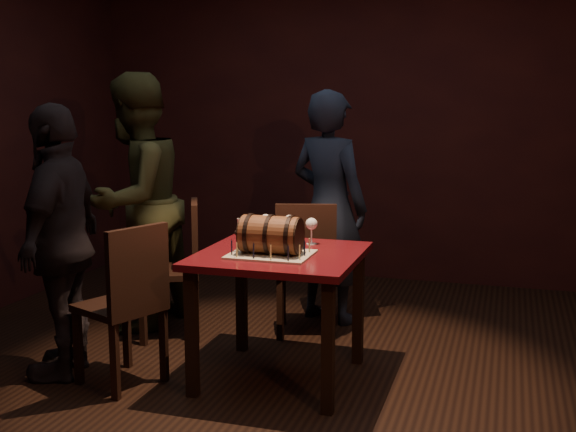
% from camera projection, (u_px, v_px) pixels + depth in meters
% --- Properties ---
extents(room_shell, '(5.04, 5.04, 2.80)m').
position_uv_depth(room_shell, '(280.00, 137.00, 3.99)').
color(room_shell, black).
rests_on(room_shell, ground).
extents(pub_table, '(0.90, 0.90, 0.75)m').
position_uv_depth(pub_table, '(280.00, 271.00, 4.10)').
color(pub_table, '#470B12').
rests_on(pub_table, ground).
extents(cake_board, '(0.45, 0.35, 0.01)m').
position_uv_depth(cake_board, '(271.00, 254.00, 4.00)').
color(cake_board, '#AFA48D').
rests_on(cake_board, pub_table).
extents(barrel_cake, '(0.38, 0.23, 0.23)m').
position_uv_depth(barrel_cake, '(271.00, 235.00, 3.99)').
color(barrel_cake, brown).
rests_on(barrel_cake, cake_board).
extents(birthday_candles, '(0.40, 0.30, 0.09)m').
position_uv_depth(birthday_candles, '(271.00, 246.00, 4.00)').
color(birthday_candles, '#DCD083').
rests_on(birthday_candles, cake_board).
extents(wine_glass_left, '(0.07, 0.07, 0.16)m').
position_uv_depth(wine_glass_left, '(266.00, 221.00, 4.42)').
color(wine_glass_left, silver).
rests_on(wine_glass_left, pub_table).
extents(wine_glass_mid, '(0.07, 0.07, 0.16)m').
position_uv_depth(wine_glass_mid, '(289.00, 222.00, 4.39)').
color(wine_glass_mid, silver).
rests_on(wine_glass_mid, pub_table).
extents(wine_glass_right, '(0.07, 0.07, 0.16)m').
position_uv_depth(wine_glass_right, '(312.00, 225.00, 4.29)').
color(wine_glass_right, silver).
rests_on(wine_glass_right, pub_table).
extents(pint_of_ale, '(0.07, 0.07, 0.15)m').
position_uv_depth(pint_of_ale, '(268.00, 233.00, 4.29)').
color(pint_of_ale, silver).
rests_on(pint_of_ale, pub_table).
extents(menu_card, '(0.10, 0.05, 0.13)m').
position_uv_depth(menu_card, '(247.00, 228.00, 4.46)').
color(menu_card, white).
rests_on(menu_card, pub_table).
extents(chair_back, '(0.49, 0.49, 0.93)m').
position_uv_depth(chair_back, '(306.00, 262.00, 4.86)').
color(chair_back, black).
rests_on(chair_back, ground).
extents(chair_left_rear, '(0.53, 0.53, 0.93)m').
position_uv_depth(chair_left_rear, '(181.00, 261.00, 4.87)').
color(chair_left_rear, black).
rests_on(chair_left_rear, ground).
extents(chair_left_front, '(0.52, 0.52, 0.93)m').
position_uv_depth(chair_left_front, '(128.00, 297.00, 4.01)').
color(chair_left_front, black).
rests_on(chair_left_front, ground).
extents(person_back, '(0.71, 0.59, 1.67)m').
position_uv_depth(person_back, '(329.00, 207.00, 5.19)').
color(person_back, black).
rests_on(person_back, ground).
extents(person_left_rear, '(0.80, 0.96, 1.79)m').
position_uv_depth(person_left_rear, '(135.00, 202.00, 5.03)').
color(person_left_rear, '#393A1D').
rests_on(person_left_rear, ground).
extents(person_left_front, '(0.57, 0.99, 1.59)m').
position_uv_depth(person_left_front, '(61.00, 242.00, 4.16)').
color(person_left_front, black).
rests_on(person_left_front, ground).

